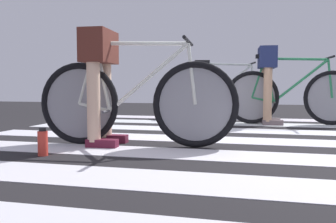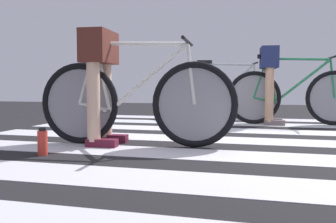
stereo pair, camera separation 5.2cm
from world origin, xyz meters
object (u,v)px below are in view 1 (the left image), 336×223
at_px(cyclist_2_of_3, 267,74).
at_px(water_bottle, 43,143).
at_px(bicycle_1_of_3, 135,101).
at_px(bicycle_2_of_3, 291,96).
at_px(cyclist_1_of_3, 100,71).
at_px(bicycle_3_of_3, 223,94).

relative_size(cyclist_2_of_3, water_bottle, 5.01).
relative_size(bicycle_1_of_3, water_bottle, 8.44).
bearing_deg(bicycle_2_of_3, bicycle_1_of_3, -128.71).
distance_m(cyclist_1_of_3, bicycle_3_of_3, 3.14).
height_order(bicycle_3_of_3, water_bottle, bicycle_3_of_3).
bearing_deg(cyclist_2_of_3, bicycle_3_of_3, 121.66).
height_order(cyclist_1_of_3, bicycle_3_of_3, cyclist_1_of_3).
relative_size(bicycle_2_of_3, bicycle_3_of_3, 1.01).
xyz_separation_m(bicycle_1_of_3, cyclist_2_of_3, (1.15, 2.09, 0.28)).
height_order(bicycle_1_of_3, water_bottle, bicycle_1_of_3).
distance_m(bicycle_3_of_3, water_bottle, 3.74).
bearing_deg(bicycle_1_of_3, water_bottle, -135.02).
bearing_deg(water_bottle, bicycle_3_of_3, 74.44).
relative_size(cyclist_1_of_3, bicycle_3_of_3, 0.58).
distance_m(bicycle_1_of_3, cyclist_1_of_3, 0.40).
height_order(bicycle_2_of_3, bicycle_3_of_3, same).
relative_size(bicycle_1_of_3, bicycle_2_of_3, 1.00).
xyz_separation_m(bicycle_1_of_3, water_bottle, (-0.51, -0.58, -0.29)).
distance_m(cyclist_1_of_3, bicycle_2_of_3, 2.78).
bearing_deg(water_bottle, cyclist_1_of_3, 69.99).
height_order(bicycle_1_of_3, cyclist_2_of_3, cyclist_2_of_3).
relative_size(bicycle_1_of_3, bicycle_3_of_3, 1.02).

